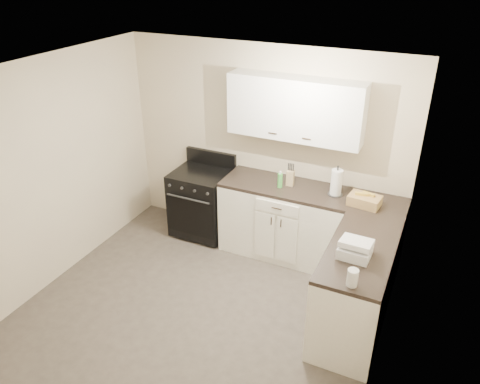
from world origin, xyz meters
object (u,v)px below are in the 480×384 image
at_px(stove, 202,203).
at_px(knife_block, 290,178).
at_px(countertop_grill, 355,251).
at_px(paper_towel, 336,183).
at_px(wicker_basket, 364,200).

distance_m(stove, knife_block, 1.31).
height_order(stove, knife_block, knife_block).
relative_size(stove, countertop_grill, 3.06).
bearing_deg(paper_towel, knife_block, 178.94).
relative_size(knife_block, countertop_grill, 0.67).
relative_size(wicker_basket, countertop_grill, 1.19).
bearing_deg(paper_towel, countertop_grill, -66.92).
height_order(knife_block, countertop_grill, knife_block).
distance_m(wicker_basket, countertop_grill, 1.00).
xyz_separation_m(knife_block, countertop_grill, (1.02, -1.11, -0.04)).
distance_m(knife_block, countertop_grill, 1.50).
distance_m(knife_block, wicker_basket, 0.90).
bearing_deg(wicker_basket, paper_towel, 163.20).
bearing_deg(paper_towel, wicker_basket, -16.80).
relative_size(knife_block, paper_towel, 0.62).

